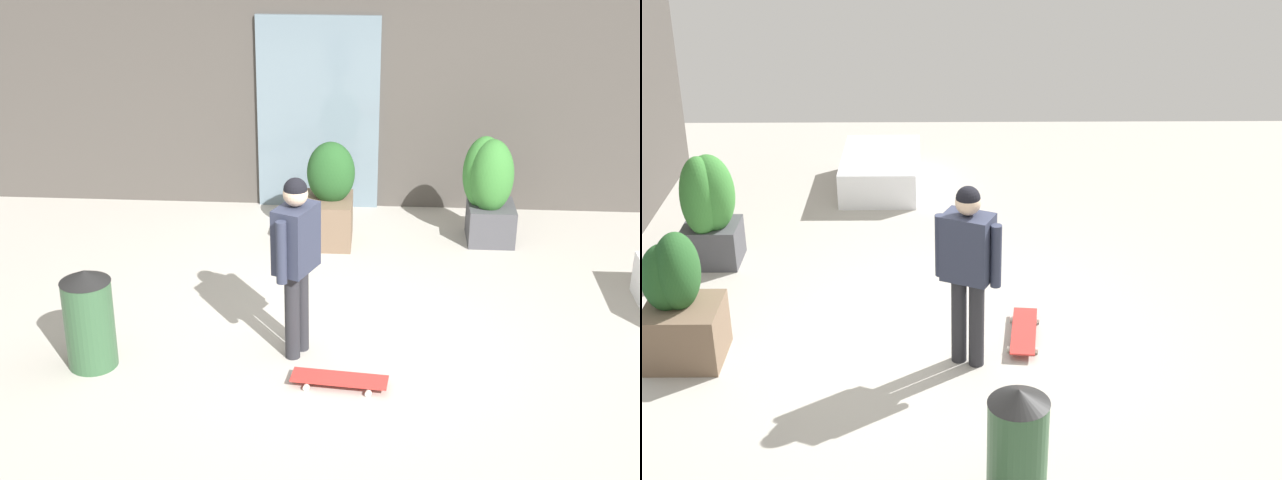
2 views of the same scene
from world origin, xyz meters
The scene contains 7 objects.
ground_plane centered at (0.00, 0.00, 0.00)m, with size 12.00×12.00×0.00m, color #B2ADA3.
skateboarder centered at (-0.28, -0.22, 0.99)m, with size 0.40×0.54×1.62m.
skateboard centered at (0.11, -0.73, 0.06)m, with size 0.82×0.32×0.08m.
planter_box_left centered at (1.59, 2.36, 0.63)m, with size 0.59×0.56×1.19m.
planter_box_right centered at (-0.17, 2.22, 0.54)m, with size 0.63×0.64×1.15m.
trash_bin centered at (-2.00, -0.53, 0.45)m, with size 0.43×0.43×0.89m.
snow_ledge centered at (3.60, 0.77, 0.21)m, with size 1.37×0.90×0.42m, color white.
Camera 2 is at (-7.36, -0.10, 4.59)m, focal length 54.92 mm.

